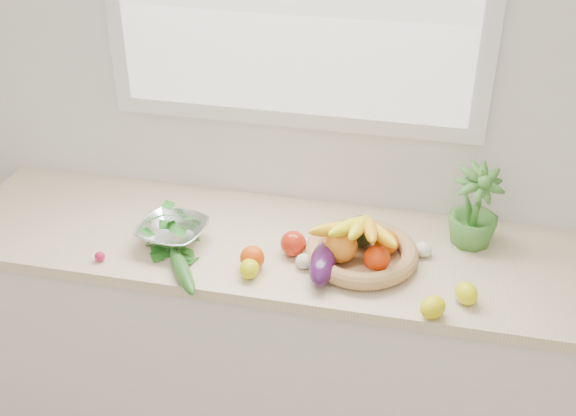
% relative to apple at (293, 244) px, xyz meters
% --- Properties ---
extents(back_wall, '(4.50, 0.02, 2.70)m').
position_rel_apple_xyz_m(back_wall, '(-0.08, 0.36, 0.41)').
color(back_wall, white).
rests_on(back_wall, ground).
extents(counter_cabinet, '(2.20, 0.58, 0.86)m').
position_rel_apple_xyz_m(counter_cabinet, '(-0.08, 0.06, -0.51)').
color(counter_cabinet, silver).
rests_on(counter_cabinet, ground).
extents(countertop, '(2.24, 0.62, 0.04)m').
position_rel_apple_xyz_m(countertop, '(-0.08, 0.06, -0.06)').
color(countertop, beige).
rests_on(countertop, counter_cabinet).
extents(orange_loose, '(0.09, 0.09, 0.08)m').
position_rel_apple_xyz_m(orange_loose, '(-0.11, -0.10, -0.00)').
color(orange_loose, '#DC4206').
rests_on(orange_loose, countertop).
extents(lemon_a, '(0.06, 0.08, 0.06)m').
position_rel_apple_xyz_m(lemon_a, '(-0.11, -0.15, -0.01)').
color(lemon_a, '#D2D30B').
rests_on(lemon_a, countertop).
extents(lemon_b, '(0.10, 0.11, 0.07)m').
position_rel_apple_xyz_m(lemon_b, '(0.46, -0.22, -0.01)').
color(lemon_b, yellow).
rests_on(lemon_b, countertop).
extents(lemon_c, '(0.10, 0.10, 0.06)m').
position_rel_apple_xyz_m(lemon_c, '(0.56, -0.13, -0.01)').
color(lemon_c, yellow).
rests_on(lemon_c, countertop).
extents(apple, '(0.10, 0.10, 0.08)m').
position_rel_apple_xyz_m(apple, '(0.00, 0.00, 0.00)').
color(apple, red).
rests_on(apple, countertop).
extents(ginger, '(0.11, 0.10, 0.03)m').
position_rel_apple_xyz_m(ginger, '(0.24, -0.08, -0.03)').
color(ginger, tan).
rests_on(ginger, countertop).
extents(garlic_a, '(0.07, 0.07, 0.05)m').
position_rel_apple_xyz_m(garlic_a, '(0.05, -0.06, -0.02)').
color(garlic_a, beige).
rests_on(garlic_a, countertop).
extents(garlic_b, '(0.07, 0.07, 0.05)m').
position_rel_apple_xyz_m(garlic_b, '(0.42, 0.09, -0.02)').
color(garlic_b, white).
rests_on(garlic_b, countertop).
extents(garlic_c, '(0.05, 0.05, 0.04)m').
position_rel_apple_xyz_m(garlic_c, '(0.55, -0.13, -0.02)').
color(garlic_c, silver).
rests_on(garlic_c, countertop).
extents(eggplant, '(0.10, 0.22, 0.09)m').
position_rel_apple_xyz_m(eggplant, '(0.11, -0.09, 0.00)').
color(eggplant, '#37103E').
rests_on(eggplant, countertop).
extents(cucumber, '(0.19, 0.24, 0.05)m').
position_rel_apple_xyz_m(cucumber, '(-0.31, -0.20, -0.02)').
color(cucumber, '#21591A').
rests_on(cucumber, countertop).
extents(radish, '(0.04, 0.04, 0.03)m').
position_rel_apple_xyz_m(radish, '(-0.60, -0.17, -0.03)').
color(radish, '#B81741').
rests_on(radish, countertop).
extents(potted_herb, '(0.22, 0.22, 0.30)m').
position_rel_apple_xyz_m(potted_herb, '(0.57, 0.20, 0.09)').
color(potted_herb, '#417F2E').
rests_on(potted_herb, countertop).
extents(fruit_basket, '(0.41, 0.41, 0.19)m').
position_rel_apple_xyz_m(fruit_basket, '(0.22, 0.01, 0.01)').
color(fruit_basket, '#A87E4A').
rests_on(fruit_basket, countertop).
extents(colander_with_spinach, '(0.25, 0.25, 0.12)m').
position_rel_apple_xyz_m(colander_with_spinach, '(-0.41, -0.02, 0.02)').
color(colander_with_spinach, silver).
rests_on(colander_with_spinach, countertop).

